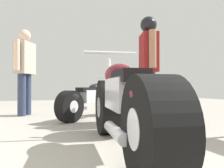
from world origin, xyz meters
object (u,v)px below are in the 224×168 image
motorcycle_maroon_cruiser (125,106)px  mechanic_with_helmet (149,59)px  mechanic_in_blue (25,67)px  motorcycle_black_naked (90,101)px

motorcycle_maroon_cruiser → mechanic_with_helmet: mechanic_with_helmet is taller
mechanic_with_helmet → mechanic_in_blue: bearing=138.1°
motorcycle_black_naked → mechanic_with_helmet: size_ratio=0.84×
motorcycle_maroon_cruiser → motorcycle_black_naked: 2.25m
motorcycle_maroon_cruiser → motorcycle_black_naked: bearing=83.0°
motorcycle_maroon_cruiser → motorcycle_black_naked: motorcycle_maroon_cruiser is taller
motorcycle_black_naked → mechanic_in_blue: size_ratio=0.83×
motorcycle_maroon_cruiser → motorcycle_black_naked: (0.27, 2.23, -0.08)m
motorcycle_black_naked → motorcycle_maroon_cruiser: bearing=-97.0°
motorcycle_maroon_cruiser → motorcycle_black_naked: size_ratio=1.50×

